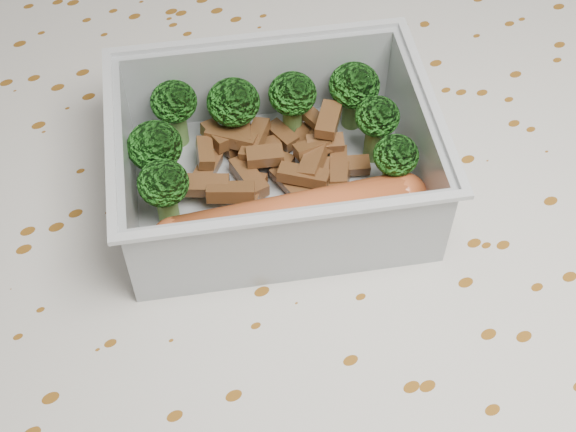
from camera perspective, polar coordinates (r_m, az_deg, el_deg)
dining_table at (r=0.57m, az=-0.31°, el=-6.76°), size 1.40×0.90×0.75m
tablecloth at (r=0.53m, az=-0.33°, el=-3.94°), size 1.46×0.96×0.19m
lunch_container at (r=0.50m, az=-0.96°, el=3.49°), size 0.23×0.21×0.07m
broccoli_florets at (r=0.51m, az=-1.89°, el=6.58°), size 0.17×0.14×0.05m
meat_pile at (r=0.51m, az=-0.91°, el=4.21°), size 0.12×0.09×0.03m
sausage at (r=0.48m, az=0.27°, el=-0.23°), size 0.17×0.07×0.03m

